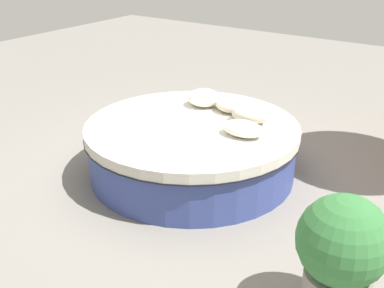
# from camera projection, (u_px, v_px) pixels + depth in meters

# --- Properties ---
(ground_plane) EXTENTS (16.00, 16.00, 0.00)m
(ground_plane) POSITION_uv_depth(u_px,v_px,m) (192.00, 172.00, 5.67)
(ground_plane) COLOR gray
(round_bed) EXTENTS (2.42, 2.42, 0.61)m
(round_bed) POSITION_uv_depth(u_px,v_px,m) (192.00, 148.00, 5.54)
(round_bed) COLOR #38478C
(round_bed) RESTS_ON ground_plane
(throw_pillow_0) EXTENTS (0.46, 0.31, 0.16)m
(throw_pillow_0) POSITION_uv_depth(u_px,v_px,m) (243.00, 129.00, 5.09)
(throw_pillow_0) COLOR white
(throw_pillow_0) RESTS_ON round_bed
(throw_pillow_1) EXTENTS (0.44, 0.32, 0.20)m
(throw_pillow_1) POSITION_uv_depth(u_px,v_px,m) (250.00, 114.00, 5.42)
(throw_pillow_1) COLOR beige
(throw_pillow_1) RESTS_ON round_bed
(throw_pillow_2) EXTENTS (0.40, 0.39, 0.18)m
(throw_pillow_2) POSITION_uv_depth(u_px,v_px,m) (233.00, 104.00, 5.76)
(throw_pillow_2) COLOR beige
(throw_pillow_2) RESTS_ON round_bed
(throw_pillow_3) EXTENTS (0.40, 0.39, 0.21)m
(throw_pillow_3) POSITION_uv_depth(u_px,v_px,m) (204.00, 98.00, 5.93)
(throw_pillow_3) COLOR white
(throw_pillow_3) RESTS_ON round_bed
(planter) EXTENTS (0.66, 0.66, 0.98)m
(planter) POSITION_uv_depth(u_px,v_px,m) (341.00, 253.00, 3.39)
(planter) COLOR gray
(planter) RESTS_ON ground_plane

